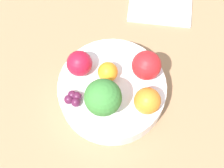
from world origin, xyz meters
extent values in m
plane|color=gray|center=(0.00, 0.00, 0.00)|extent=(6.00, 6.00, 0.00)
cube|color=#936D4C|center=(0.00, 0.00, 0.01)|extent=(1.20, 1.20, 0.02)
cylinder|color=white|center=(0.00, 0.00, 0.04)|extent=(0.19, 0.19, 0.04)
cylinder|color=#99C17A|center=(0.03, -0.03, 0.07)|extent=(0.02, 0.02, 0.02)
sphere|color=#387A33|center=(0.03, -0.03, 0.11)|extent=(0.06, 0.06, 0.06)
sphere|color=red|center=(-0.01, 0.07, 0.09)|extent=(0.05, 0.05, 0.05)
sphere|color=#B7142D|center=(-0.05, -0.04, 0.08)|extent=(0.05, 0.05, 0.05)
sphere|color=orange|center=(0.06, 0.04, 0.08)|extent=(0.05, 0.05, 0.05)
sphere|color=orange|center=(-0.02, 0.00, 0.08)|extent=(0.04, 0.04, 0.04)
sphere|color=#511938|center=(0.01, -0.07, 0.07)|extent=(0.02, 0.02, 0.02)
sphere|color=#511938|center=(0.00, -0.06, 0.07)|extent=(0.02, 0.02, 0.02)
sphere|color=#511938|center=(-0.01, -0.07, 0.07)|extent=(0.02, 0.02, 0.02)
sphere|color=#511938|center=(0.00, -0.08, 0.07)|extent=(0.02, 0.02, 0.02)
cube|color=silver|center=(-0.16, 0.17, 0.02)|extent=(0.15, 0.16, 0.01)
camera|label=1|loc=(0.25, -0.09, 0.67)|focal=60.00mm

